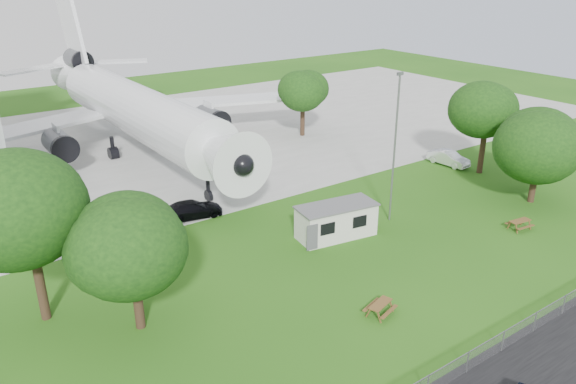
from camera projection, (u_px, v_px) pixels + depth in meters
ground at (368, 282)px, 37.20m from camera, size 160.00×160.00×0.00m
concrete_apron at (145, 144)px, 65.83m from camera, size 120.00×46.00×0.03m
airliner at (131, 106)px, 61.16m from camera, size 46.36×47.73×17.69m
site_cabin at (336, 221)px, 43.01m from camera, size 6.92×3.62×2.62m
picnic_west at (380, 314)px, 33.79m from camera, size 2.15×1.95×0.76m
picnic_east at (519, 229)px, 44.65m from camera, size 1.98×1.72×0.76m
fence at (490, 358)px, 30.04m from camera, size 58.00×0.04×1.30m
lamp_mast at (394, 150)px, 44.03m from camera, size 0.16×0.16×12.00m
tree_west_big at (27, 217)px, 30.95m from camera, size 8.54×8.54×10.89m
tree_west_small at (132, 247)px, 30.65m from camera, size 6.52×6.52×8.50m
tree_east_front at (540, 145)px, 47.87m from camera, size 7.70×7.70×9.09m
tree_east_back at (488, 111)px, 54.38m from camera, size 7.39×7.39×10.08m
tree_far_apron at (303, 93)px, 67.11m from camera, size 6.64×6.64×8.64m
car_ne_sedan at (448, 158)px, 58.64m from camera, size 1.98×4.67×1.50m
car_apron_van at (192, 209)px, 46.41m from camera, size 5.31×2.89×1.46m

